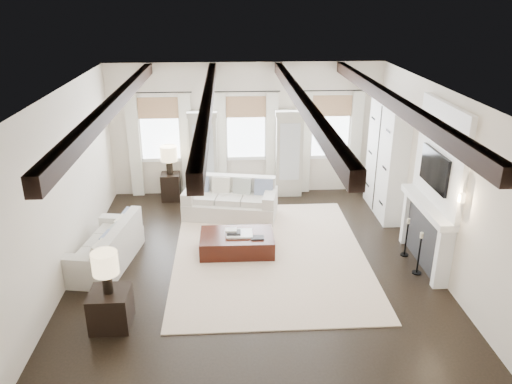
{
  "coord_description": "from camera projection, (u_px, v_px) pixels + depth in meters",
  "views": [
    {
      "loc": [
        -0.44,
        -7.95,
        4.72
      ],
      "look_at": [
        0.07,
        0.86,
        1.15
      ],
      "focal_mm": 35.0,
      "sensor_mm": 36.0,
      "label": 1
    }
  ],
  "objects": [
    {
      "name": "candlestick_far",
      "position": [
        406.0,
        240.0,
        9.46
      ],
      "size": [
        0.16,
        0.16,
        0.77
      ],
      "color": "black",
      "rests_on": "ground"
    },
    {
      "name": "side_table_front",
      "position": [
        111.0,
        309.0,
        7.48
      ],
      "size": [
        0.59,
        0.59,
        0.59
      ],
      "primitive_type": "cube",
      "color": "black",
      "rests_on": "ground"
    },
    {
      "name": "side_table_back",
      "position": [
        171.0,
        187.0,
        12.02
      ],
      "size": [
        0.44,
        0.44,
        0.66
      ],
      "primitive_type": "cube",
      "color": "black",
      "rests_on": "ground"
    },
    {
      "name": "book_upper",
      "position": [
        231.0,
        230.0,
        9.54
      ],
      "size": [
        0.22,
        0.17,
        0.03
      ],
      "primitive_type": "cube",
      "rotation": [
        0.0,
        0.0,
        -0.01
      ],
      "color": "beige",
      "rests_on": "book_lower"
    },
    {
      "name": "book_lower",
      "position": [
        234.0,
        232.0,
        9.52
      ],
      "size": [
        0.26,
        0.2,
        0.04
      ],
      "primitive_type": "cube",
      "rotation": [
        0.0,
        0.0,
        -0.01
      ],
      "color": "#262628",
      "rests_on": "tray"
    },
    {
      "name": "lamp_back",
      "position": [
        169.0,
        155.0,
        11.72
      ],
      "size": [
        0.4,
        0.4,
        0.68
      ],
      "color": "black",
      "rests_on": "side_table_back"
    },
    {
      "name": "ground",
      "position": [
        255.0,
        268.0,
        9.15
      ],
      "size": [
        7.5,
        7.5,
        0.0
      ],
      "primitive_type": "plane",
      "color": "black",
      "rests_on": "ground"
    },
    {
      "name": "lamp_front",
      "position": [
        105.0,
        266.0,
        7.2
      ],
      "size": [
        0.38,
        0.38,
        0.66
      ],
      "color": "black",
      "rests_on": "side_table_front"
    },
    {
      "name": "sofa_left",
      "position": [
        108.0,
        248.0,
        9.16
      ],
      "size": [
        1.15,
        1.99,
        0.8
      ],
      "color": "silver",
      "rests_on": "ground"
    },
    {
      "name": "ottoman",
      "position": [
        237.0,
        243.0,
        9.64
      ],
      "size": [
        1.42,
        0.9,
        0.37
      ],
      "primitive_type": "cube",
      "rotation": [
        0.0,
        0.0,
        -0.01
      ],
      "color": "black",
      "rests_on": "ground"
    },
    {
      "name": "sofa_back",
      "position": [
        231.0,
        201.0,
        11.14
      ],
      "size": [
        2.16,
        1.29,
        0.87
      ],
      "color": "silver",
      "rests_on": "ground"
    },
    {
      "name": "tray",
      "position": [
        239.0,
        234.0,
        9.56
      ],
      "size": [
        0.5,
        0.39,
        0.04
      ],
      "primitive_type": "cube",
      "rotation": [
        0.0,
        0.0,
        -0.01
      ],
      "color": "white",
      "rests_on": "ottoman"
    },
    {
      "name": "room_shell",
      "position": [
        292.0,
        154.0,
        9.31
      ],
      "size": [
        6.54,
        7.54,
        3.22
      ],
      "color": "#EFE1CD",
      "rests_on": "ground"
    },
    {
      "name": "area_rug",
      "position": [
        270.0,
        254.0,
        9.6
      ],
      "size": [
        3.62,
        4.68,
        0.02
      ],
      "primitive_type": "cube",
      "color": "beige",
      "rests_on": "ground"
    },
    {
      "name": "book_loose",
      "position": [
        257.0,
        238.0,
        9.42
      ],
      "size": [
        0.24,
        0.18,
        0.03
      ],
      "primitive_type": "cube",
      "rotation": [
        0.0,
        0.0,
        -0.01
      ],
      "color": "#262628",
      "rests_on": "ottoman"
    },
    {
      "name": "candlestick_near",
      "position": [
        419.0,
        257.0,
        8.84
      ],
      "size": [
        0.17,
        0.17,
        0.81
      ],
      "color": "black",
      "rests_on": "ground"
    }
  ]
}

